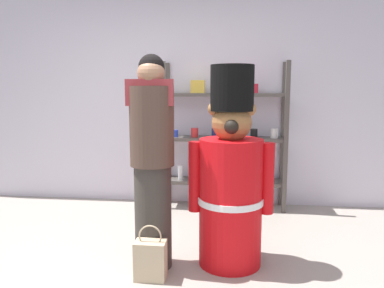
{
  "coord_description": "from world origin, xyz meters",
  "views": [
    {
      "loc": [
        0.71,
        -2.54,
        1.42
      ],
      "look_at": [
        0.39,
        0.38,
        1.0
      ],
      "focal_mm": 35.37,
      "sensor_mm": 36.0,
      "label": 1
    }
  ],
  "objects_px": {
    "merchandise_shelf": "(224,137)",
    "teddy_bear_guard": "(231,182)",
    "person_shopper": "(152,160)",
    "shopping_bag": "(150,259)"
  },
  "relations": [
    {
      "from": "person_shopper",
      "to": "shopping_bag",
      "type": "distance_m",
      "value": 0.75
    },
    {
      "from": "merchandise_shelf",
      "to": "person_shopper",
      "type": "height_order",
      "value": "merchandise_shelf"
    },
    {
      "from": "merchandise_shelf",
      "to": "shopping_bag",
      "type": "bearing_deg",
      "value": -104.91
    },
    {
      "from": "merchandise_shelf",
      "to": "shopping_bag",
      "type": "distance_m",
      "value": 2.06
    },
    {
      "from": "merchandise_shelf",
      "to": "teddy_bear_guard",
      "type": "bearing_deg",
      "value": -86.56
    },
    {
      "from": "merchandise_shelf",
      "to": "teddy_bear_guard",
      "type": "xyz_separation_m",
      "value": [
        0.09,
        -1.54,
        -0.18
      ]
    },
    {
      "from": "teddy_bear_guard",
      "to": "person_shopper",
      "type": "bearing_deg",
      "value": -169.32
    },
    {
      "from": "merchandise_shelf",
      "to": "shopping_bag",
      "type": "relative_size",
      "value": 4.12
    },
    {
      "from": "teddy_bear_guard",
      "to": "person_shopper",
      "type": "relative_size",
      "value": 0.95
    },
    {
      "from": "shopping_bag",
      "to": "person_shopper",
      "type": "bearing_deg",
      "value": 95.97
    }
  ]
}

